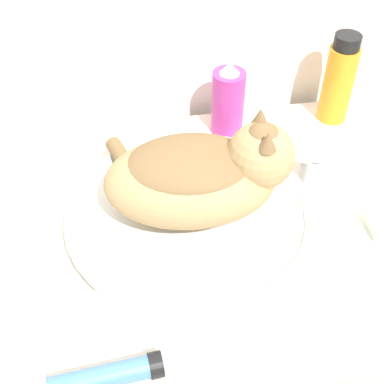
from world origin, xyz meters
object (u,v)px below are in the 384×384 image
shampoo_bottle_tall (339,80)px  cream_tube (108,376)px  faucet (311,154)px  spray_bottle_trigger (228,101)px  cat (200,173)px

shampoo_bottle_tall → cream_tube: (-0.50, -0.50, -0.07)m
faucet → spray_bottle_trigger: size_ratio=1.00×
cat → cream_tube: cat is taller
cream_tube → shampoo_bottle_tall: bearing=44.8°
faucet → cat: bearing=1.1°
spray_bottle_trigger → cream_tube: bearing=-119.1°
cat → spray_bottle_trigger: 0.27m
cat → cream_tube: (-0.17, -0.25, -0.10)m
cat → faucet: 0.22m
cat → shampoo_bottle_tall: bearing=42.3°
faucet → shampoo_bottle_tall: 0.22m
shampoo_bottle_tall → cream_tube: size_ratio=1.24×
cat → faucet: (0.21, 0.06, -0.05)m
cat → spray_bottle_trigger: cat is taller
faucet → cream_tube: 0.50m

